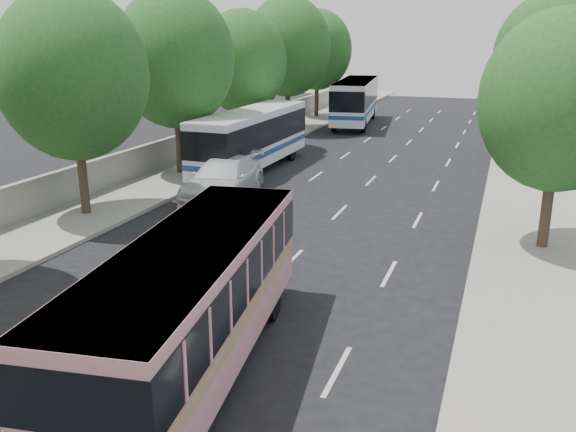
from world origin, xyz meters
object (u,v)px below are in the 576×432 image
at_px(pink_bus, 193,292).
at_px(pink_taxi, 193,241).
at_px(white_pickup, 223,179).
at_px(tour_coach_front, 252,135).
at_px(tour_coach_rear, 356,98).

height_order(pink_bus, pink_taxi, pink_bus).
bearing_deg(pink_taxi, white_pickup, 104.36).
bearing_deg(tour_coach_front, pink_taxi, -74.55).
height_order(pink_taxi, tour_coach_rear, tour_coach_rear).
bearing_deg(pink_taxi, tour_coach_front, 100.85).
height_order(pink_taxi, tour_coach_front, tour_coach_front).
bearing_deg(pink_taxi, pink_bus, -65.38).
bearing_deg(tour_coach_rear, pink_taxi, -92.87).
distance_m(white_pickup, tour_coach_front, 5.79).
xyz_separation_m(pink_taxi, white_pickup, (-2.50, 7.47, 0.20)).
bearing_deg(white_pickup, pink_taxi, -77.44).
relative_size(pink_bus, tour_coach_rear, 0.79).
distance_m(pink_taxi, white_pickup, 7.88).
height_order(pink_bus, white_pickup, pink_bus).
xyz_separation_m(pink_bus, tour_coach_front, (-6.80, 19.09, 0.08)).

